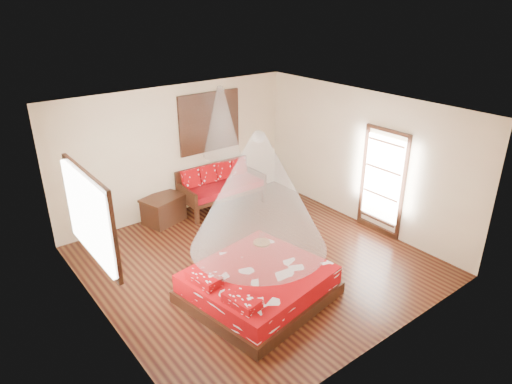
# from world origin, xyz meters

# --- Properties ---
(room) EXTENTS (5.54, 5.54, 2.84)m
(room) POSITION_xyz_m (0.00, 0.00, 1.40)
(room) COLOR black
(room) RESTS_ON ground
(bed) EXTENTS (2.39, 2.22, 0.64)m
(bed) POSITION_xyz_m (-0.64, -0.88, 0.25)
(bed) COLOR black
(bed) RESTS_ON floor
(daybed) EXTENTS (1.91, 0.85, 0.97)m
(daybed) POSITION_xyz_m (0.83, 2.39, 0.52)
(daybed) COLOR black
(daybed) RESTS_ON floor
(storage_chest) EXTENTS (0.98, 0.82, 0.58)m
(storage_chest) POSITION_xyz_m (-0.58, 2.45, 0.29)
(storage_chest) COLOR black
(storage_chest) RESTS_ON floor
(shutter_panel) EXTENTS (1.52, 0.06, 1.32)m
(shutter_panel) POSITION_xyz_m (0.83, 2.72, 1.90)
(shutter_panel) COLOR black
(shutter_panel) RESTS_ON wall_back
(window_left) EXTENTS (0.10, 1.74, 1.34)m
(window_left) POSITION_xyz_m (-2.71, 0.20, 1.70)
(window_left) COLOR black
(window_left) RESTS_ON wall_left
(glazed_door) EXTENTS (0.08, 1.02, 2.16)m
(glazed_door) POSITION_xyz_m (2.72, -0.60, 1.07)
(glazed_door) COLOR black
(glazed_door) RESTS_ON floor
(wine_tray) EXTENTS (0.30, 0.30, 0.24)m
(wine_tray) POSITION_xyz_m (-0.04, -0.24, 0.56)
(wine_tray) COLOR brown
(wine_tray) RESTS_ON bed
(mosquito_net_main) EXTENTS (2.08, 2.08, 1.80)m
(mosquito_net_main) POSITION_xyz_m (-0.62, -0.88, 1.85)
(mosquito_net_main) COLOR white
(mosquito_net_main) RESTS_ON ceiling
(mosquito_net_daybed) EXTENTS (0.83, 0.83, 1.50)m
(mosquito_net_daybed) POSITION_xyz_m (0.83, 2.25, 2.00)
(mosquito_net_daybed) COLOR white
(mosquito_net_daybed) RESTS_ON ceiling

